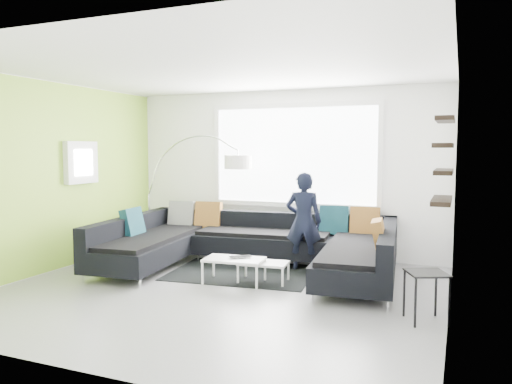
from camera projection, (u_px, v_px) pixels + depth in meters
ground at (218, 291)px, 6.37m from camera, size 5.50×5.50×0.00m
room_shell at (227, 149)px, 6.39m from camera, size 5.54×5.04×2.82m
sectional_sofa at (249, 246)px, 7.28m from camera, size 4.36×2.95×0.89m
rug at (242, 273)px, 7.30m from camera, size 2.20×1.70×0.01m
coffee_table at (249, 270)px, 6.76m from camera, size 1.09×0.70×0.34m
arc_lamp at (148, 195)px, 8.62m from camera, size 1.87×0.43×2.04m
side_table at (426, 297)px, 5.23m from camera, size 0.51×0.51×0.53m
person at (304, 221)px, 7.44m from camera, size 0.64×0.51×1.47m
laptop at (241, 258)px, 6.73m from camera, size 0.50×0.49×0.02m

